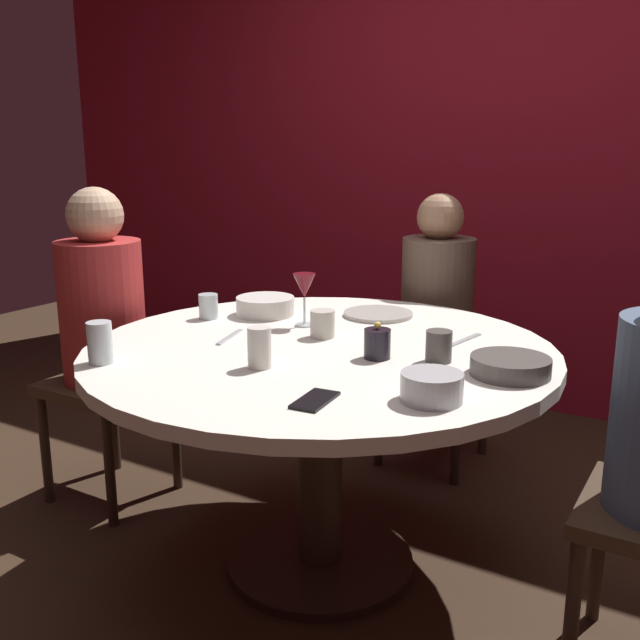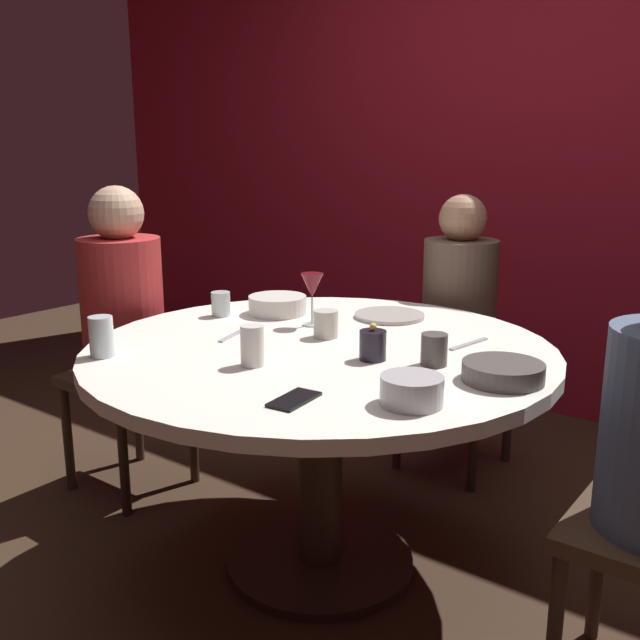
{
  "view_description": "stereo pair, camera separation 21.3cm",
  "coord_description": "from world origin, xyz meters",
  "px_view_note": "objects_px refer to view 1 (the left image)",
  "views": [
    {
      "loc": [
        1.07,
        -1.77,
        1.33
      ],
      "look_at": [
        0.0,
        0.0,
        0.82
      ],
      "focal_mm": 40.26,
      "sensor_mm": 36.0,
      "label": 1
    },
    {
      "loc": [
        1.24,
        -1.66,
        1.33
      ],
      "look_at": [
        0.0,
        0.0,
        0.82
      ],
      "focal_mm": 40.26,
      "sensor_mm": 36.0,
      "label": 2
    }
  ],
  "objects_px": {
    "cup_far_edge": "(100,343)",
    "bowl_serving_large": "(432,387)",
    "bowl_salad_center": "(265,306)",
    "cup_near_candle": "(208,306)",
    "bowl_small_white": "(510,366)",
    "cup_center_front": "(439,346)",
    "cup_by_right_diner": "(259,347)",
    "seated_diner_back": "(437,300)",
    "wine_glass": "(304,288)",
    "cup_by_left_diner": "(323,324)",
    "cell_phone": "(315,400)",
    "dining_table": "(320,390)",
    "candle_holder": "(377,343)",
    "seated_diner_left": "(102,312)",
    "dinner_plate": "(378,314)"
  },
  "relations": [
    {
      "from": "bowl_small_white",
      "to": "cup_center_front",
      "type": "xyz_separation_m",
      "value": [
        -0.21,
        0.02,
        0.02
      ]
    },
    {
      "from": "cell_phone",
      "to": "bowl_serving_large",
      "type": "distance_m",
      "value": 0.28
    },
    {
      "from": "cell_phone",
      "to": "cup_near_candle",
      "type": "height_order",
      "value": "cup_near_candle"
    },
    {
      "from": "seated_diner_left",
      "to": "cup_far_edge",
      "type": "distance_m",
      "value": 0.68
    },
    {
      "from": "cell_phone",
      "to": "seated_diner_back",
      "type": "bearing_deg",
      "value": 94.56
    },
    {
      "from": "cell_phone",
      "to": "cup_far_edge",
      "type": "distance_m",
      "value": 0.67
    },
    {
      "from": "seated_diner_left",
      "to": "bowl_serving_large",
      "type": "height_order",
      "value": "seated_diner_left"
    },
    {
      "from": "dining_table",
      "to": "cup_far_edge",
      "type": "height_order",
      "value": "cup_far_edge"
    },
    {
      "from": "seated_diner_back",
      "to": "wine_glass",
      "type": "bearing_deg",
      "value": -12.86
    },
    {
      "from": "wine_glass",
      "to": "cup_by_left_diner",
      "type": "xyz_separation_m",
      "value": [
        0.13,
        -0.09,
        -0.09
      ]
    },
    {
      "from": "candle_holder",
      "to": "bowl_serving_large",
      "type": "relative_size",
      "value": 0.71
    },
    {
      "from": "seated_diner_left",
      "to": "seated_diner_back",
      "type": "xyz_separation_m",
      "value": [
        0.93,
        0.93,
        -0.02
      ]
    },
    {
      "from": "cup_by_right_diner",
      "to": "cup_center_front",
      "type": "bearing_deg",
      "value": 37.36
    },
    {
      "from": "candle_holder",
      "to": "bowl_serving_large",
      "type": "distance_m",
      "value": 0.36
    },
    {
      "from": "bowl_serving_large",
      "to": "bowl_salad_center",
      "type": "relative_size",
      "value": 0.72
    },
    {
      "from": "wine_glass",
      "to": "cup_by_left_diner",
      "type": "bearing_deg",
      "value": -36.72
    },
    {
      "from": "wine_glass",
      "to": "bowl_small_white",
      "type": "height_order",
      "value": "wine_glass"
    },
    {
      "from": "dining_table",
      "to": "bowl_salad_center",
      "type": "bearing_deg",
      "value": 146.77
    },
    {
      "from": "cell_phone",
      "to": "cup_near_candle",
      "type": "xyz_separation_m",
      "value": [
        -0.75,
        0.52,
        0.04
      ]
    },
    {
      "from": "candle_holder",
      "to": "bowl_salad_center",
      "type": "xyz_separation_m",
      "value": [
        -0.58,
        0.27,
        -0.01
      ]
    },
    {
      "from": "bowl_serving_large",
      "to": "bowl_small_white",
      "type": "height_order",
      "value": "bowl_serving_large"
    },
    {
      "from": "bowl_small_white",
      "to": "cup_by_left_diner",
      "type": "relative_size",
      "value": 2.43
    },
    {
      "from": "cell_phone",
      "to": "bowl_salad_center",
      "type": "relative_size",
      "value": 0.68
    },
    {
      "from": "wine_glass",
      "to": "cup_by_right_diner",
      "type": "height_order",
      "value": "wine_glass"
    },
    {
      "from": "bowl_salad_center",
      "to": "cup_near_candle",
      "type": "xyz_separation_m",
      "value": [
        -0.14,
        -0.14,
        0.01
      ]
    },
    {
      "from": "cell_phone",
      "to": "cup_near_candle",
      "type": "relative_size",
      "value": 1.63
    },
    {
      "from": "seated_diner_left",
      "to": "bowl_small_white",
      "type": "xyz_separation_m",
      "value": [
        1.5,
        0.02,
        0.03
      ]
    },
    {
      "from": "seated_diner_back",
      "to": "cup_by_right_diner",
      "type": "relative_size",
      "value": 10.05
    },
    {
      "from": "cell_phone",
      "to": "dining_table",
      "type": "bearing_deg",
      "value": 114.2
    },
    {
      "from": "cup_far_edge",
      "to": "bowl_serving_large",
      "type": "bearing_deg",
      "value": 11.86
    },
    {
      "from": "bowl_serving_large",
      "to": "bowl_small_white",
      "type": "distance_m",
      "value": 0.31
    },
    {
      "from": "bowl_small_white",
      "to": "cup_far_edge",
      "type": "distance_m",
      "value": 1.11
    },
    {
      "from": "bowl_serving_large",
      "to": "cup_near_candle",
      "type": "xyz_separation_m",
      "value": [
        -0.98,
        0.37,
        0.01
      ]
    },
    {
      "from": "cup_by_right_diner",
      "to": "bowl_small_white",
      "type": "bearing_deg",
      "value": 25.27
    },
    {
      "from": "cup_by_left_diner",
      "to": "cup_far_edge",
      "type": "height_order",
      "value": "cup_far_edge"
    },
    {
      "from": "cup_near_candle",
      "to": "cup_center_front",
      "type": "xyz_separation_m",
      "value": [
        0.88,
        -0.07,
        0.0
      ]
    },
    {
      "from": "candle_holder",
      "to": "wine_glass",
      "type": "bearing_deg",
      "value": 150.82
    },
    {
      "from": "seated_diner_back",
      "to": "bowl_serving_large",
      "type": "xyz_separation_m",
      "value": [
        0.47,
        -1.2,
        0.07
      ]
    },
    {
      "from": "dinner_plate",
      "to": "bowl_small_white",
      "type": "distance_m",
      "value": 0.73
    },
    {
      "from": "candle_holder",
      "to": "bowl_salad_center",
      "type": "bearing_deg",
      "value": 154.95
    },
    {
      "from": "cup_near_candle",
      "to": "cup_far_edge",
      "type": "distance_m",
      "value": 0.57
    },
    {
      "from": "candle_holder",
      "to": "cell_phone",
      "type": "relative_size",
      "value": 0.76
    },
    {
      "from": "dining_table",
      "to": "cup_center_front",
      "type": "bearing_deg",
      "value": 5.24
    },
    {
      "from": "cup_far_edge",
      "to": "bowl_small_white",
      "type": "bearing_deg",
      "value": 25.44
    },
    {
      "from": "dining_table",
      "to": "cell_phone",
      "type": "xyz_separation_m",
      "value": [
        0.24,
        -0.42,
        0.15
      ]
    },
    {
      "from": "wine_glass",
      "to": "dinner_plate",
      "type": "height_order",
      "value": "wine_glass"
    },
    {
      "from": "bowl_serving_large",
      "to": "cup_by_right_diner",
      "type": "relative_size",
      "value": 1.31
    },
    {
      "from": "candle_holder",
      "to": "cup_by_right_diner",
      "type": "bearing_deg",
      "value": -133.89
    },
    {
      "from": "candle_holder",
      "to": "cell_phone",
      "type": "height_order",
      "value": "candle_holder"
    },
    {
      "from": "bowl_salad_center",
      "to": "cup_far_edge",
      "type": "relative_size",
      "value": 1.76
    }
  ]
}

